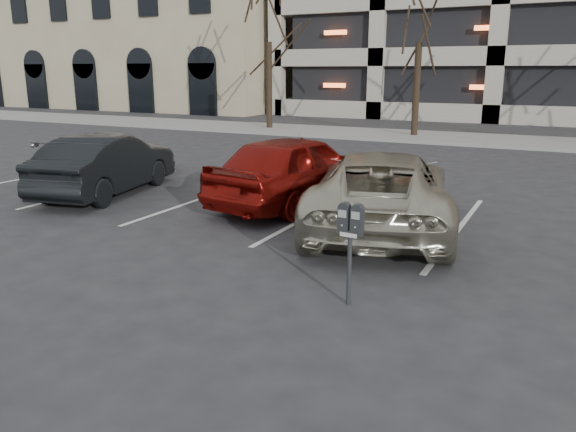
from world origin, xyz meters
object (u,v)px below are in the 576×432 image
object	(u,v)px
car_dark	(106,165)
car_silver	(113,155)
parking_meter	(350,229)
car_red	(296,169)
suv_silver	(381,190)

from	to	relation	value
car_dark	car_silver	world-z (taller)	car_dark
parking_meter	car_silver	world-z (taller)	parking_meter
car_red	car_dark	world-z (taller)	car_red
parking_meter	car_dark	world-z (taller)	car_dark
suv_silver	car_silver	world-z (taller)	suv_silver
parking_meter	car_red	world-z (taller)	car_red
car_dark	car_red	bearing A→B (deg)	-179.20
suv_silver	parking_meter	bearing A→B (deg)	86.51
car_red	car_silver	bearing A→B (deg)	3.51
parking_meter	suv_silver	size ratio (longest dim) A/B	0.23
car_dark	car_silver	xyz separation A→B (m)	(-1.29, 1.57, -0.07)
car_red	parking_meter	bearing A→B (deg)	132.02
suv_silver	car_dark	size ratio (longest dim) A/B	1.33
suv_silver	car_red	world-z (taller)	car_red
car_red	car_silver	size ratio (longest dim) A/B	1.06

